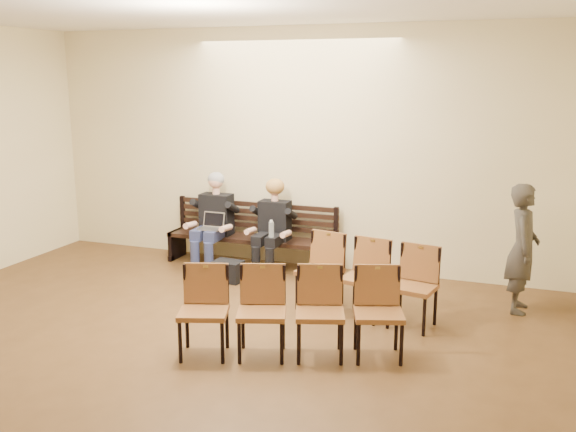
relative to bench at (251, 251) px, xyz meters
name	(u,v)px	position (x,y,z in m)	size (l,w,h in m)	color
ground	(89,429)	(0.59, -4.65, -0.23)	(10.00, 10.00, 0.00)	brown
room_walls	(128,108)	(0.59, -3.86, 2.31)	(8.02, 10.01, 3.51)	beige
bench	(251,251)	(0.00, 0.00, 0.00)	(2.60, 0.90, 0.45)	black
seated_man	(214,219)	(-0.55, -0.12, 0.48)	(0.58, 0.81, 1.40)	black
seated_woman	(272,229)	(0.40, -0.12, 0.41)	(0.54, 0.75, 1.27)	black
laptop	(210,231)	(-0.50, -0.34, 0.35)	(0.34, 0.26, 0.24)	#B3B3B7
water_bottle	(271,238)	(0.50, -0.41, 0.35)	(0.08, 0.08, 0.25)	silver
bag	(228,271)	(0.00, -0.80, -0.08)	(0.40, 0.27, 0.29)	black
passerby	(523,239)	(3.81, -0.60, 0.68)	(0.66, 0.43, 1.80)	#37332D
chair_row_front	(364,279)	(2.09, -1.46, 0.24)	(1.67, 0.51, 0.93)	brown
chair_row_back	(291,313)	(1.65, -2.79, 0.24)	(2.25, 0.50, 0.92)	brown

